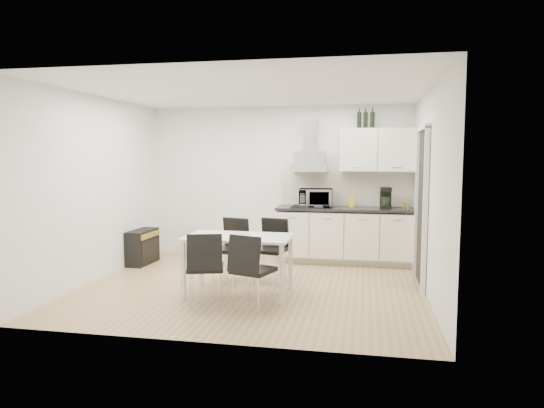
{
  "coord_description": "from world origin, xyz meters",
  "views": [
    {
      "loc": [
        1.46,
        -6.23,
        1.77
      ],
      "look_at": [
        0.21,
        0.27,
        1.1
      ],
      "focal_mm": 32.0,
      "sensor_mm": 36.0,
      "label": 1
    }
  ],
  "objects_px": {
    "chair_near_left": "(206,268)",
    "guitar_amp": "(142,247)",
    "floor_speaker": "(196,245)",
    "chair_near_right": "(253,271)",
    "kitchenette": "(347,213)",
    "dining_table": "(238,243)",
    "chair_far_right": "(270,251)",
    "chair_far_left": "(230,250)"
  },
  "relations": [
    {
      "from": "chair_far_right",
      "to": "guitar_amp",
      "type": "distance_m",
      "value": 2.38
    },
    {
      "from": "dining_table",
      "to": "chair_far_right",
      "type": "height_order",
      "value": "chair_far_right"
    },
    {
      "from": "chair_far_left",
      "to": "chair_near_right",
      "type": "distance_m",
      "value": 1.28
    },
    {
      "from": "chair_near_left",
      "to": "floor_speaker",
      "type": "xyz_separation_m",
      "value": [
        -1.11,
        2.78,
        -0.27
      ]
    },
    {
      "from": "chair_far_right",
      "to": "guitar_amp",
      "type": "xyz_separation_m",
      "value": [
        -2.26,
        0.73,
        -0.16
      ]
    },
    {
      "from": "chair_near_left",
      "to": "guitar_amp",
      "type": "bearing_deg",
      "value": 116.39
    },
    {
      "from": "dining_table",
      "to": "chair_far_left",
      "type": "xyz_separation_m",
      "value": [
        -0.28,
        0.58,
        -0.22
      ]
    },
    {
      "from": "chair_far_left",
      "to": "chair_near_left",
      "type": "distance_m",
      "value": 1.1
    },
    {
      "from": "guitar_amp",
      "to": "kitchenette",
      "type": "bearing_deg",
      "value": 14.57
    },
    {
      "from": "chair_far_left",
      "to": "chair_near_left",
      "type": "relative_size",
      "value": 1.0
    },
    {
      "from": "dining_table",
      "to": "chair_near_right",
      "type": "bearing_deg",
      "value": -59.08
    },
    {
      "from": "kitchenette",
      "to": "chair_far_right",
      "type": "xyz_separation_m",
      "value": [
        -1.02,
        -1.44,
        -0.39
      ]
    },
    {
      "from": "chair_far_right",
      "to": "floor_speaker",
      "type": "relative_size",
      "value": 2.56
    },
    {
      "from": "chair_far_left",
      "to": "chair_near_left",
      "type": "height_order",
      "value": "same"
    },
    {
      "from": "chair_far_left",
      "to": "chair_near_right",
      "type": "relative_size",
      "value": 1.0
    },
    {
      "from": "chair_far_left",
      "to": "guitar_amp",
      "type": "bearing_deg",
      "value": -10.84
    },
    {
      "from": "kitchenette",
      "to": "dining_table",
      "type": "height_order",
      "value": "kitchenette"
    },
    {
      "from": "chair_far_left",
      "to": "floor_speaker",
      "type": "height_order",
      "value": "chair_far_left"
    },
    {
      "from": "guitar_amp",
      "to": "chair_far_left",
      "type": "bearing_deg",
      "value": -22.82
    },
    {
      "from": "kitchenette",
      "to": "chair_near_left",
      "type": "height_order",
      "value": "kitchenette"
    },
    {
      "from": "chair_far_left",
      "to": "floor_speaker",
      "type": "xyz_separation_m",
      "value": [
        -1.09,
        1.68,
        -0.27
      ]
    },
    {
      "from": "dining_table",
      "to": "chair_far_left",
      "type": "relative_size",
      "value": 1.52
    },
    {
      "from": "chair_near_left",
      "to": "guitar_amp",
      "type": "height_order",
      "value": "chair_near_left"
    },
    {
      "from": "kitchenette",
      "to": "chair_near_right",
      "type": "distance_m",
      "value": 2.84
    },
    {
      "from": "floor_speaker",
      "to": "chair_near_right",
      "type": "bearing_deg",
      "value": -60.79
    },
    {
      "from": "chair_far_left",
      "to": "chair_far_right",
      "type": "xyz_separation_m",
      "value": [
        0.56,
        0.07,
        0.0
      ]
    },
    {
      "from": "chair_far_left",
      "to": "dining_table",
      "type": "bearing_deg",
      "value": 130.21
    },
    {
      "from": "chair_far_right",
      "to": "chair_far_left",
      "type": "bearing_deg",
      "value": 20.03
    },
    {
      "from": "chair_near_right",
      "to": "chair_far_left",
      "type": "bearing_deg",
      "value": 136.95
    },
    {
      "from": "guitar_amp",
      "to": "chair_near_right",
      "type": "bearing_deg",
      "value": -37.54
    },
    {
      "from": "kitchenette",
      "to": "chair_near_left",
      "type": "bearing_deg",
      "value": -120.73
    },
    {
      "from": "chair_near_right",
      "to": "floor_speaker",
      "type": "height_order",
      "value": "chair_near_right"
    },
    {
      "from": "kitchenette",
      "to": "floor_speaker",
      "type": "height_order",
      "value": "kitchenette"
    },
    {
      "from": "chair_far_right",
      "to": "chair_near_left",
      "type": "height_order",
      "value": "same"
    },
    {
      "from": "floor_speaker",
      "to": "chair_far_left",
      "type": "bearing_deg",
      "value": -58.89
    },
    {
      "from": "chair_far_right",
      "to": "chair_near_left",
      "type": "distance_m",
      "value": 1.29
    },
    {
      "from": "chair_far_right",
      "to": "chair_near_left",
      "type": "relative_size",
      "value": 1.0
    },
    {
      "from": "dining_table",
      "to": "chair_far_left",
      "type": "height_order",
      "value": "chair_far_left"
    },
    {
      "from": "chair_far_right",
      "to": "guitar_amp",
      "type": "bearing_deg",
      "value": -5.16
    },
    {
      "from": "floor_speaker",
      "to": "chair_far_right",
      "type": "bearing_deg",
      "value": -46.14
    },
    {
      "from": "chair_near_left",
      "to": "chair_near_right",
      "type": "xyz_separation_m",
      "value": [
        0.58,
        -0.02,
        0.0
      ]
    },
    {
      "from": "chair_far_left",
      "to": "guitar_amp",
      "type": "relative_size",
      "value": 1.29
    }
  ]
}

